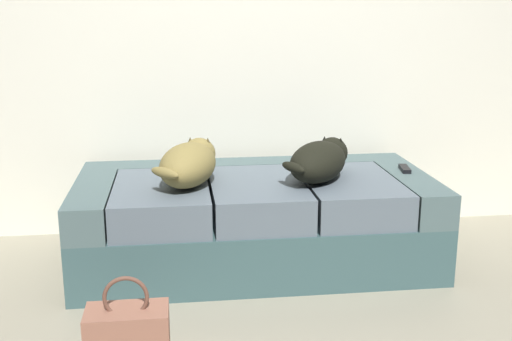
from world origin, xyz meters
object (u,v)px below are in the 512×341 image
object	(u,v)px
dog_tan	(190,163)
dog_dark	(320,160)
couch	(255,220)
handbag	(128,336)
tv_remote	(405,169)

from	to	relation	value
dog_tan	dog_dark	size ratio (longest dim) A/B	1.10
couch	dog_dark	distance (m)	0.49
couch	handbag	bearing A→B (deg)	-121.93
couch	tv_remote	bearing A→B (deg)	2.25
dog_dark	tv_remote	xyz separation A→B (m)	(0.51, 0.12, -0.09)
dog_dark	handbag	bearing A→B (deg)	-136.55
tv_remote	couch	bearing A→B (deg)	-168.52
tv_remote	handbag	distance (m)	1.83
dog_tan	handbag	size ratio (longest dim) A/B	1.65
couch	dog_dark	size ratio (longest dim) A/B	3.36
couch	tv_remote	size ratio (longest dim) A/B	12.65
dog_dark	handbag	distance (m)	1.40
couch	dog_tan	size ratio (longest dim) A/B	3.04
dog_tan	dog_dark	xyz separation A→B (m)	(0.68, -0.01, -0.00)
dog_tan	dog_dark	distance (m)	0.68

